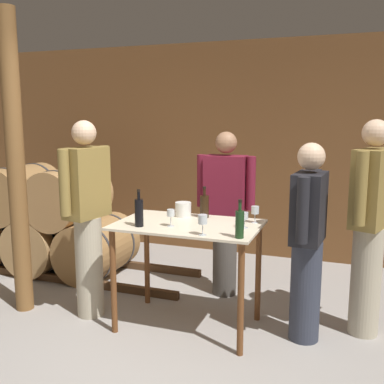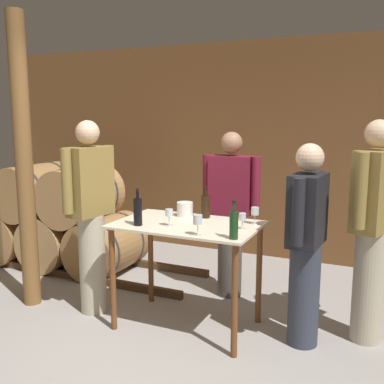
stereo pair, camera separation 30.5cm
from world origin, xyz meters
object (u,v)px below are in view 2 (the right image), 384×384
at_px(wine_bottle_center, 234,224).
at_px(person_visitor_with_scarf, 91,213).
at_px(wine_bottle_left, 206,206).
at_px(wine_glass_near_left, 169,213).
at_px(person_visitor_bearded, 231,211).
at_px(person_host, 306,242).
at_px(wine_glass_near_center, 198,220).
at_px(wine_glass_near_right, 242,218).
at_px(ice_bucket, 185,209).
at_px(wooden_post, 24,164).
at_px(wine_bottle_far_left, 138,211).
at_px(wine_glass_far_side, 255,212).
at_px(person_visitor_near_door, 372,227).

distance_m(wine_bottle_center, person_visitor_with_scarf, 1.43).
bearing_deg(wine_bottle_left, wine_glass_near_left, -111.17).
xyz_separation_m(wine_glass_near_left, person_visitor_bearded, (0.20, 0.93, -0.14)).
bearing_deg(person_host, wine_bottle_center, -139.29).
height_order(wine_glass_near_center, wine_glass_near_right, wine_glass_near_center).
height_order(ice_bucket, person_host, person_host).
bearing_deg(wine_glass_near_center, wine_bottle_center, 3.94).
bearing_deg(person_visitor_bearded, person_host, -38.54).
height_order(wine_glass_near_right, person_host, person_host).
bearing_deg(wine_glass_near_right, person_visitor_with_scarf, -175.22).
bearing_deg(person_host, person_visitor_bearded, 141.46).
bearing_deg(wine_bottle_center, person_host, 40.71).
height_order(wooden_post, person_host, wooden_post).
distance_m(wine_bottle_far_left, person_host, 1.35).
distance_m(wine_bottle_center, ice_bucket, 0.83).
xyz_separation_m(wine_bottle_center, wine_glass_near_left, (-0.61, 0.15, -0.01)).
bearing_deg(wine_glass_near_right, wine_glass_far_side, 78.12).
bearing_deg(wine_bottle_left, wine_glass_near_right, -30.15).
height_order(wine_glass_near_right, person_visitor_with_scarf, person_visitor_with_scarf).
bearing_deg(person_visitor_near_door, wine_glass_near_right, -159.47).
distance_m(wine_bottle_left, person_visitor_near_door, 1.36).
height_order(wine_glass_near_center, person_host, person_host).
xyz_separation_m(wine_bottle_far_left, person_host, (1.30, 0.33, -0.19)).
bearing_deg(person_visitor_near_door, ice_bucket, -175.16).
bearing_deg(wine_glass_near_left, person_visitor_near_door, 18.49).
xyz_separation_m(ice_bucket, person_host, (1.10, -0.14, -0.13)).
bearing_deg(wine_bottle_left, person_visitor_near_door, 4.59).
bearing_deg(wine_bottle_left, person_host, -9.85).
distance_m(person_visitor_bearded, person_visitor_near_door, 1.38).
relative_size(wine_bottle_far_left, wine_bottle_center, 1.06).
xyz_separation_m(wooden_post, person_visitor_with_scarf, (0.65, 0.10, -0.42)).
xyz_separation_m(wine_glass_far_side, person_host, (0.44, -0.11, -0.17)).
distance_m(wine_bottle_far_left, wine_glass_near_left, 0.26).
xyz_separation_m(wine_glass_far_side, ice_bucket, (-0.65, 0.02, -0.04)).
relative_size(ice_bucket, person_visitor_with_scarf, 0.08).
xyz_separation_m(wine_bottle_far_left, person_visitor_near_door, (1.75, 0.59, -0.09)).
xyz_separation_m(wine_glass_near_right, person_visitor_bearded, (-0.38, 0.77, -0.13)).
bearing_deg(wine_glass_far_side, person_visitor_near_door, 9.61).
height_order(wine_bottle_far_left, wine_glass_far_side, wine_bottle_far_left).
relative_size(wine_bottle_center, ice_bucket, 2.02).
distance_m(wine_bottle_left, person_host, 0.93).
distance_m(wooden_post, person_host, 2.59).
bearing_deg(wine_glass_near_center, person_visitor_near_door, 29.68).
height_order(wine_bottle_center, person_visitor_with_scarf, person_visitor_with_scarf).
bearing_deg(wine_glass_near_center, wine_glass_near_right, 52.99).
distance_m(wine_glass_near_center, wine_glass_far_side, 0.59).
height_order(wine_glass_near_right, person_visitor_bearded, person_visitor_bearded).
height_order(ice_bucket, person_visitor_with_scarf, person_visitor_with_scarf).
height_order(wine_glass_near_left, person_host, person_host).
xyz_separation_m(wine_bottle_left, person_visitor_with_scarf, (-0.96, -0.36, -0.08)).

